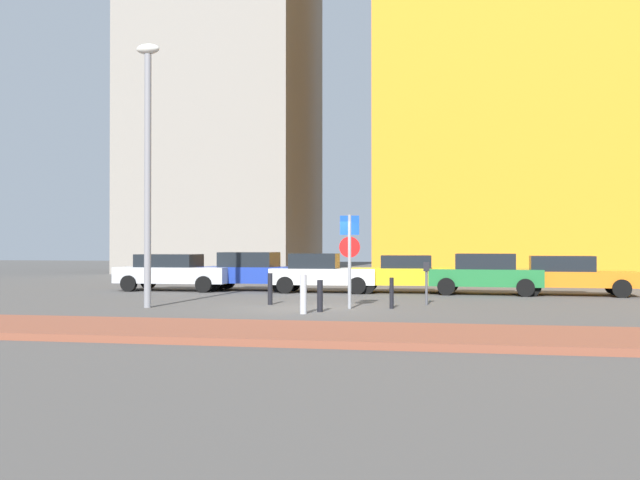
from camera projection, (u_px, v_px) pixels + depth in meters
name	position (u px, v px, depth m)	size (l,w,h in m)	color
ground_plane	(308.00, 308.00, 20.35)	(120.00, 120.00, 0.00)	#4C4947
sidewalk_brick	(247.00, 332.00, 14.26)	(40.00, 3.25, 0.14)	brown
parked_car_silver	(173.00, 271.00, 28.43)	(4.57, 2.04, 1.47)	#B7BABF
parked_car_blue	(252.00, 271.00, 28.53)	(4.15, 2.08, 1.55)	#1E389E
parked_car_white	(322.00, 273.00, 27.43)	(4.11, 2.13, 1.51)	white
parked_car_yellow	(406.00, 273.00, 27.17)	(4.43, 2.21, 1.44)	gold
parked_car_green	(486.00, 273.00, 26.20)	(4.20, 2.22, 1.52)	#237238
parked_car_orange	(570.00, 275.00, 25.72)	(4.49, 2.13, 1.44)	orange
parking_sign_post	(350.00, 250.00, 20.22)	(0.60, 0.10, 2.70)	gray
parking_meter	(426.00, 277.00, 21.55)	(0.18, 0.14, 1.31)	#4C4C51
street_lamp	(148.00, 154.00, 20.62)	(0.70, 0.36, 7.71)	gray
traffic_bollard_near	(320.00, 296.00, 19.25)	(0.16, 0.16, 0.87)	black
traffic_bollard_mid	(392.00, 293.00, 20.27)	(0.12, 0.12, 0.89)	black
traffic_bollard_far	(303.00, 294.00, 18.68)	(0.18, 0.18, 1.05)	#B7B7BC
traffic_bollard_edge	(270.00, 289.00, 21.61)	(0.15, 0.15, 0.97)	black
building_colorful_midrise	(539.00, 23.00, 43.83)	(19.47, 12.89, 31.31)	orange
building_under_construction	(227.00, 93.00, 50.09)	(11.53, 12.38, 25.31)	gray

